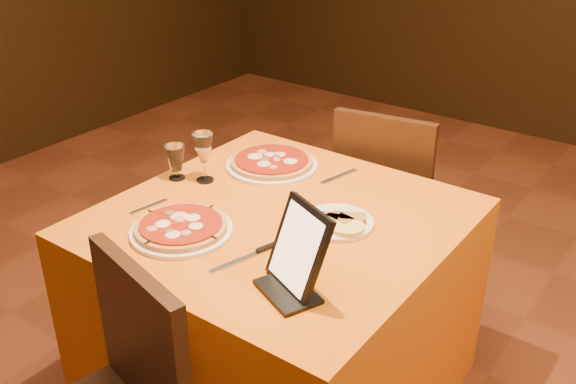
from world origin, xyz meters
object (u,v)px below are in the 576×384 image
Objects in this scene: chair_main_far at (393,200)px; tablet at (299,248)px; main_table at (280,307)px; wine_glass at (204,157)px; pizza_near at (181,229)px; pizza_far at (272,163)px; water_glass at (176,163)px.

tablet is at bearing 95.07° from chair_main_far.
tablet is (0.28, -0.28, 0.49)m from main_table.
pizza_near is at bearing -58.53° from wine_glass.
pizza_far is (-0.07, 0.56, 0.00)m from pizza_near.
wine_glass is at bearing 26.03° from water_glass.
chair_main_far is 1.03m from water_glass.
tablet is at bearing -26.81° from wine_glass.
wine_glass reaches higher than pizza_near.
tablet reaches higher than chair_main_far.
water_glass is at bearing 179.96° from main_table.
pizza_near is at bearing -157.98° from tablet.
pizza_far is at bearing 52.82° from water_glass.
main_table is 0.51m from pizza_near.
pizza_near is 1.70× the size of wine_glass.
chair_main_far is (0.00, 0.84, 0.08)m from main_table.
wine_glass is at bearing 55.62° from chair_main_far.
water_glass is (-0.29, 0.27, 0.05)m from pizza_near.
tablet is (0.53, -0.57, 0.10)m from pizza_far.
pizza_near is 1.33× the size of tablet.
main_table is at bearing -0.04° from water_glass.
wine_glass reaches higher than chair_main_far.
chair_main_far is 3.73× the size of tablet.
pizza_far is at bearing 156.32° from tablet.
pizza_near is 0.57m from pizza_far.
pizza_near is at bearing -42.96° from water_glass.
wine_glass reaches higher than water_glass.
water_glass is (-0.47, -0.84, 0.36)m from chair_main_far.
pizza_near reaches higher than main_table.
main_table is 1.21× the size of chair_main_far.
chair_main_far is at bearing 64.53° from wine_glass.
main_table is 0.84m from chair_main_far.
main_table is at bearing 157.88° from tablet.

